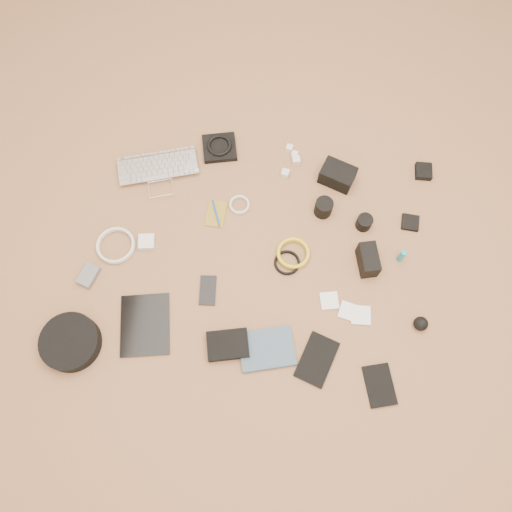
# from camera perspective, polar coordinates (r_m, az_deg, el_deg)

# --- Properties ---
(room_shell) EXTENTS (4.04, 4.04, 2.58)m
(room_shell) POSITION_cam_1_polar(r_m,az_deg,el_deg) (0.99, -1.11, 26.30)
(room_shell) COLOR #946744
(room_shell) RESTS_ON ground
(laptop) EXTENTS (0.40, 0.33, 0.03)m
(laptop) POSITION_cam_1_polar(r_m,az_deg,el_deg) (2.24, -10.96, 8.88)
(laptop) COLOR silver
(laptop) RESTS_ON ground
(headphone_pouch) EXTENTS (0.17, 0.17, 0.03)m
(headphone_pouch) POSITION_cam_1_polar(r_m,az_deg,el_deg) (2.28, -4.18, 12.23)
(headphone_pouch) COLOR black
(headphone_pouch) RESTS_ON ground
(headphones) EXTENTS (0.13, 0.13, 0.01)m
(headphones) POSITION_cam_1_polar(r_m,az_deg,el_deg) (2.26, -4.22, 12.51)
(headphones) COLOR black
(headphones) RESTS_ON headphone_pouch
(charger_a) EXTENTS (0.03, 0.03, 0.03)m
(charger_a) POSITION_cam_1_polar(r_m,az_deg,el_deg) (2.28, 3.84, 12.19)
(charger_a) COLOR silver
(charger_a) RESTS_ON ground
(charger_b) EXTENTS (0.04, 0.04, 0.03)m
(charger_b) POSITION_cam_1_polar(r_m,az_deg,el_deg) (2.24, 4.60, 10.84)
(charger_b) COLOR silver
(charger_b) RESTS_ON ground
(charger_c) EXTENTS (0.03, 0.03, 0.03)m
(charger_c) POSITION_cam_1_polar(r_m,az_deg,el_deg) (2.26, 4.43, 11.48)
(charger_c) COLOR silver
(charger_c) RESTS_ON ground
(charger_d) EXTENTS (0.04, 0.04, 0.03)m
(charger_d) POSITION_cam_1_polar(r_m,az_deg,el_deg) (2.21, 3.35, 9.42)
(charger_d) COLOR silver
(charger_d) RESTS_ON ground
(dslr_camera) EXTENTS (0.17, 0.14, 0.08)m
(dslr_camera) POSITION_cam_1_polar(r_m,az_deg,el_deg) (2.20, 9.30, 9.10)
(dslr_camera) COLOR black
(dslr_camera) RESTS_ON ground
(lens_pouch) EXTENTS (0.07, 0.08, 0.03)m
(lens_pouch) POSITION_cam_1_polar(r_m,az_deg,el_deg) (2.33, 18.60, 9.16)
(lens_pouch) COLOR black
(lens_pouch) RESTS_ON ground
(notebook_olive) EXTENTS (0.09, 0.13, 0.01)m
(notebook_olive) POSITION_cam_1_polar(r_m,az_deg,el_deg) (2.13, -4.59, 4.85)
(notebook_olive) COLOR olive
(notebook_olive) RESTS_ON ground
(pen_blue) EXTENTS (0.05, 0.12, 0.01)m
(pen_blue) POSITION_cam_1_polar(r_m,az_deg,el_deg) (2.13, -4.60, 4.93)
(pen_blue) COLOR #1442A3
(pen_blue) RESTS_ON notebook_olive
(cable_white_a) EXTENTS (0.10, 0.10, 0.01)m
(cable_white_a) POSITION_cam_1_polar(r_m,az_deg,el_deg) (2.14, -1.91, 5.82)
(cable_white_a) COLOR silver
(cable_white_a) RESTS_ON ground
(lens_a) EXTENTS (0.07, 0.07, 0.08)m
(lens_a) POSITION_cam_1_polar(r_m,az_deg,el_deg) (2.12, 7.73, 5.51)
(lens_a) COLOR black
(lens_a) RESTS_ON ground
(lens_b) EXTENTS (0.08, 0.08, 0.06)m
(lens_b) POSITION_cam_1_polar(r_m,az_deg,el_deg) (2.13, 12.26, 3.77)
(lens_b) COLOR black
(lens_b) RESTS_ON ground
(card_reader) EXTENTS (0.08, 0.08, 0.02)m
(card_reader) POSITION_cam_1_polar(r_m,az_deg,el_deg) (2.20, 17.21, 3.67)
(card_reader) COLOR black
(card_reader) RESTS_ON ground
(power_brick) EXTENTS (0.07, 0.07, 0.03)m
(power_brick) POSITION_cam_1_polar(r_m,az_deg,el_deg) (2.11, -12.40, 1.57)
(power_brick) COLOR silver
(power_brick) RESTS_ON ground
(cable_white_b) EXTENTS (0.20, 0.20, 0.01)m
(cable_white_b) POSITION_cam_1_polar(r_m,az_deg,el_deg) (2.14, -15.69, 1.11)
(cable_white_b) COLOR silver
(cable_white_b) RESTS_ON ground
(cable_black) EXTENTS (0.12, 0.12, 0.01)m
(cable_black) POSITION_cam_1_polar(r_m,az_deg,el_deg) (2.04, 3.56, -0.81)
(cable_black) COLOR black
(cable_black) RESTS_ON ground
(cable_yellow) EXTENTS (0.17, 0.17, 0.02)m
(cable_yellow) POSITION_cam_1_polar(r_m,az_deg,el_deg) (2.06, 4.25, 0.22)
(cable_yellow) COLOR gold
(cable_yellow) RESTS_ON ground
(flash) EXTENTS (0.09, 0.14, 0.09)m
(flash) POSITION_cam_1_polar(r_m,az_deg,el_deg) (2.05, 12.69, -0.43)
(flash) COLOR black
(flash) RESTS_ON ground
(lens_cleaner) EXTENTS (0.02, 0.02, 0.08)m
(lens_cleaner) POSITION_cam_1_polar(r_m,az_deg,el_deg) (2.10, 16.31, 0.01)
(lens_cleaner) COLOR teal
(lens_cleaner) RESTS_ON ground
(battery_charger) EXTENTS (0.09, 0.11, 0.03)m
(battery_charger) POSITION_cam_1_polar(r_m,az_deg,el_deg) (2.13, -18.60, -2.12)
(battery_charger) COLOR slate
(battery_charger) RESTS_ON ground
(tablet) EXTENTS (0.23, 0.27, 0.01)m
(tablet) POSITION_cam_1_polar(r_m,az_deg,el_deg) (2.02, -12.55, -7.68)
(tablet) COLOR black
(tablet) RESTS_ON ground
(phone) EXTENTS (0.07, 0.13, 0.01)m
(phone) POSITION_cam_1_polar(r_m,az_deg,el_deg) (2.01, -5.53, -3.93)
(phone) COLOR black
(phone) RESTS_ON ground
(filter_case_left) EXTENTS (0.08, 0.08, 0.01)m
(filter_case_left) POSITION_cam_1_polar(r_m,az_deg,el_deg) (2.01, 8.37, -5.08)
(filter_case_left) COLOR silver
(filter_case_left) RESTS_ON ground
(filter_case_mid) EXTENTS (0.08, 0.08, 0.01)m
(filter_case_mid) POSITION_cam_1_polar(r_m,az_deg,el_deg) (2.01, 10.48, -6.23)
(filter_case_mid) COLOR silver
(filter_case_mid) RESTS_ON ground
(filter_case_right) EXTENTS (0.08, 0.08, 0.01)m
(filter_case_right) POSITION_cam_1_polar(r_m,az_deg,el_deg) (2.02, 11.88, -6.64)
(filter_case_right) COLOR silver
(filter_case_right) RESTS_ON ground
(air_blower) EXTENTS (0.07, 0.07, 0.06)m
(air_blower) POSITION_cam_1_polar(r_m,az_deg,el_deg) (2.05, 18.31, -7.35)
(air_blower) COLOR black
(air_blower) RESTS_ON ground
(headphone_case) EXTENTS (0.26, 0.26, 0.06)m
(headphone_case) POSITION_cam_1_polar(r_m,az_deg,el_deg) (2.05, -20.44, -9.22)
(headphone_case) COLOR black
(headphone_case) RESTS_ON ground
(drive_case) EXTENTS (0.18, 0.14, 0.04)m
(drive_case) POSITION_cam_1_polar(r_m,az_deg,el_deg) (1.94, -3.24, -10.11)
(drive_case) COLOR black
(drive_case) RESTS_ON ground
(paperback) EXTENTS (0.24, 0.20, 0.02)m
(paperback) POSITION_cam_1_polar(r_m,az_deg,el_deg) (1.93, 1.62, -12.83)
(paperback) COLOR #3B5065
(paperback) RESTS_ON ground
(notebook_black_a) EXTENTS (0.17, 0.22, 0.01)m
(notebook_black_a) POSITION_cam_1_polar(r_m,az_deg,el_deg) (1.96, 6.97, -11.65)
(notebook_black_a) COLOR black
(notebook_black_a) RESTS_ON ground
(notebook_black_b) EXTENTS (0.14, 0.18, 0.01)m
(notebook_black_b) POSITION_cam_1_polar(r_m,az_deg,el_deg) (1.99, 13.93, -14.16)
(notebook_black_b) COLOR black
(notebook_black_b) RESTS_ON ground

